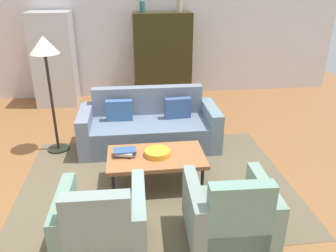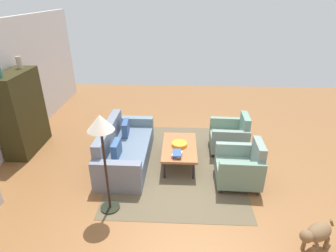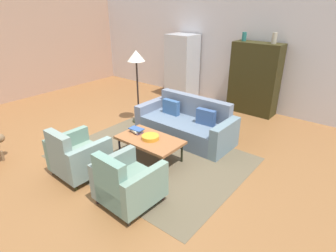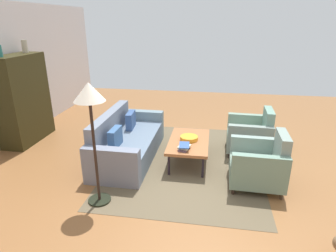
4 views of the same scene
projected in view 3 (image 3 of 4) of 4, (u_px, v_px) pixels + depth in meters
ground_plane at (129, 152)px, 5.52m from camera, size 11.82×11.82×0.00m
wall_back at (228, 53)px, 7.71m from camera, size 9.85×0.12×2.80m
wall_left at (2, 53)px, 7.74m from camera, size 0.12×7.81×2.80m
area_rug at (152, 157)px, 5.32m from camera, size 3.40×2.60×0.01m
couch at (187, 125)px, 6.01m from camera, size 2.11×0.92×0.86m
coffee_table at (150, 140)px, 5.13m from camera, size 1.20×0.70×0.42m
armchair_left at (76, 157)px, 4.66m from camera, size 0.82×0.82×0.88m
armchair_right at (126, 184)px, 3.97m from camera, size 0.83×0.83×0.88m
fruit_bowl at (150, 137)px, 5.09m from camera, size 0.32×0.32×0.07m
book_stack at (137, 130)px, 5.34m from camera, size 0.29×0.22×0.08m
cabinet at (254, 79)px, 7.12m from camera, size 1.20×0.51×1.80m
vase_tall at (244, 37)px, 6.93m from camera, size 0.11×0.11×0.21m
vase_round at (274, 38)px, 6.49m from camera, size 0.11×0.11×0.25m
refrigerator at (182, 67)px, 8.30m from camera, size 0.80×0.73×1.85m
floor_lamp at (136, 63)px, 6.31m from camera, size 0.40×0.40×1.72m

